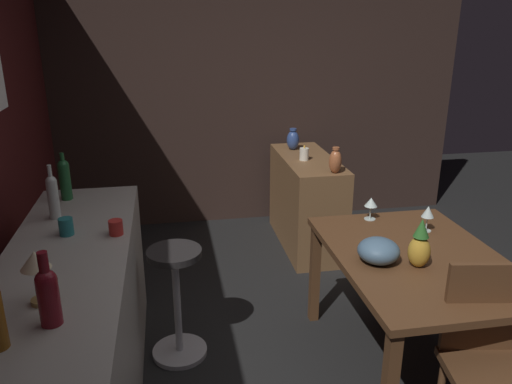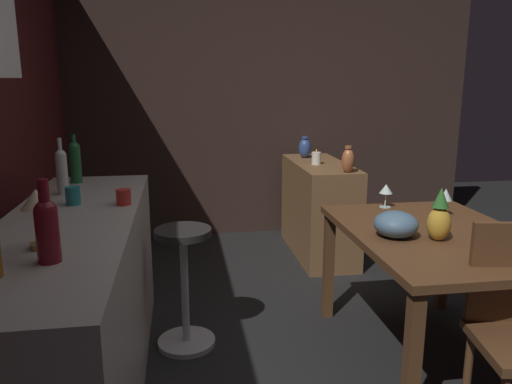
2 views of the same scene
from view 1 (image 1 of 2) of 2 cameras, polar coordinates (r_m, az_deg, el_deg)
ground_plane at (r=3.19m, az=11.06°, el=-19.47°), size 9.00×9.00×0.00m
wall_side_right at (r=4.95m, az=-1.99°, el=11.32°), size 0.10×4.40×2.60m
dining_table at (r=2.97m, az=17.70°, el=-8.30°), size 1.27×0.90×0.74m
kitchen_counter at (r=2.78m, az=-19.92°, el=-15.42°), size 2.10×0.60×0.90m
sideboard_cabinet at (r=4.53m, az=5.73°, el=-1.12°), size 1.10×0.44×0.82m
chair_near_window at (r=2.63m, az=24.93°, el=-16.67°), size 0.46×0.46×0.93m
bar_stool at (r=3.11m, az=-8.94°, el=-12.02°), size 0.34×0.34×0.71m
wine_glass_left at (r=3.21m, az=18.89°, el=-2.21°), size 0.08×0.08×0.16m
wine_glass_right at (r=3.31m, az=12.90°, el=-1.22°), size 0.08×0.08×0.15m
pineapple_centerpiece at (r=2.75m, az=18.05°, el=-5.88°), size 0.12×0.12×0.27m
fruit_bowl at (r=2.76m, az=13.71°, el=-6.47°), size 0.22×0.22×0.13m
wine_bottle_green at (r=3.32m, az=-20.85°, el=1.52°), size 0.07×0.07×0.30m
wine_bottle_ruby at (r=2.02m, az=-22.50°, el=-10.56°), size 0.08×0.08×0.29m
wine_bottle_clear at (r=3.03m, az=-22.01°, el=-0.33°), size 0.06×0.06×0.31m
cup_red at (r=2.73m, az=-15.59°, el=-3.87°), size 0.11×0.07×0.08m
cup_teal at (r=2.81m, az=-20.70°, el=-3.66°), size 0.11×0.07×0.09m
counter_lamp at (r=2.15m, az=-23.68°, el=-7.61°), size 0.12×0.12×0.23m
pillar_candle_tall at (r=4.32m, az=5.47°, el=4.29°), size 0.08×0.08×0.13m
vase_copper at (r=3.97m, az=8.97°, el=3.49°), size 0.10×0.10×0.21m
vase_ceramic_blue at (r=4.65m, az=4.20°, el=5.91°), size 0.11×0.11×0.20m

